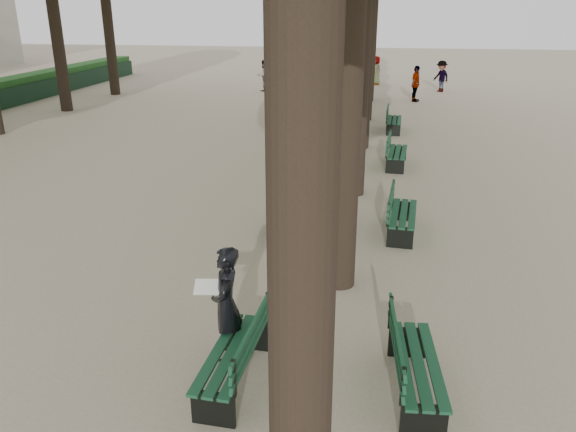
# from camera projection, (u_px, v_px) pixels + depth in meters

# --- Properties ---
(ground) EXTENTS (120.00, 120.00, 0.00)m
(ground) POSITION_uv_depth(u_px,v_px,m) (205.00, 383.00, 7.19)
(ground) COLOR tan
(ground) RESTS_ON ground
(bench_left_0) EXTENTS (0.66, 1.83, 0.92)m
(bench_left_0) POSITION_uv_depth(u_px,v_px,m) (233.00, 365.00, 7.09)
(bench_left_0) COLOR black
(bench_left_0) RESTS_ON ground
(bench_left_1) EXTENTS (0.76, 1.85, 0.92)m
(bench_left_1) POSITION_uv_depth(u_px,v_px,m) (295.00, 216.00, 12.07)
(bench_left_1) COLOR black
(bench_left_1) RESTS_ON ground
(bench_left_2) EXTENTS (0.77, 1.85, 0.92)m
(bench_left_2) POSITION_uv_depth(u_px,v_px,m) (319.00, 159.00, 16.51)
(bench_left_2) COLOR black
(bench_left_2) RESTS_ON ground
(bench_left_3) EXTENTS (0.64, 1.82, 0.92)m
(bench_left_3) POSITION_uv_depth(u_px,v_px,m) (333.00, 125.00, 21.12)
(bench_left_3) COLOR black
(bench_left_3) RESTS_ON ground
(bench_right_0) EXTENTS (0.70, 1.84, 0.92)m
(bench_right_0) POSITION_uv_depth(u_px,v_px,m) (415.00, 375.00, 6.90)
(bench_right_0) COLOR black
(bench_right_0) RESTS_ON ground
(bench_right_1) EXTENTS (0.71, 1.84, 0.92)m
(bench_right_1) POSITION_uv_depth(u_px,v_px,m) (402.00, 221.00, 11.77)
(bench_right_1) COLOR black
(bench_right_1) RESTS_ON ground
(bench_right_2) EXTENTS (0.70, 1.84, 0.92)m
(bench_right_2) POSITION_uv_depth(u_px,v_px,m) (397.00, 158.00, 16.66)
(bench_right_2) COLOR black
(bench_right_2) RESTS_ON ground
(bench_right_3) EXTENTS (0.64, 1.82, 0.92)m
(bench_right_3) POSITION_uv_depth(u_px,v_px,m) (394.00, 124.00, 21.26)
(bench_right_3) COLOR black
(bench_right_3) RESTS_ON ground
(man_with_map) EXTENTS (0.65, 0.69, 1.63)m
(man_with_map) POSITION_uv_depth(u_px,v_px,m) (226.00, 304.00, 7.44)
(man_with_map) COLOR black
(man_with_map) RESTS_ON ground
(pedestrian_a) EXTENTS (0.80, 0.83, 1.68)m
(pedestrian_a) POSITION_uv_depth(u_px,v_px,m) (264.00, 76.00, 31.02)
(pedestrian_a) COLOR #262628
(pedestrian_a) RESTS_ON ground
(pedestrian_b) EXTENTS (0.91, 1.07, 1.67)m
(pedestrian_b) POSITION_uv_depth(u_px,v_px,m) (441.00, 76.00, 30.78)
(pedestrian_b) COLOR #262628
(pedestrian_b) RESTS_ON ground
(pedestrian_d) EXTENTS (0.80, 0.81, 1.66)m
(pedestrian_d) POSITION_uv_depth(u_px,v_px,m) (376.00, 70.00, 33.55)
(pedestrian_d) COLOR #262628
(pedestrian_d) RESTS_ON ground
(pedestrian_c) EXTENTS (0.67, 1.08, 1.74)m
(pedestrian_c) POSITION_uv_depth(u_px,v_px,m) (416.00, 84.00, 27.61)
(pedestrian_c) COLOR #262628
(pedestrian_c) RESTS_ON ground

